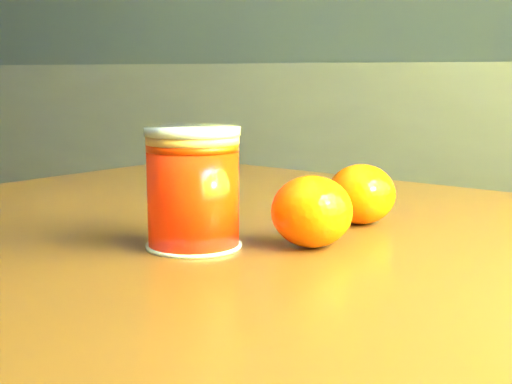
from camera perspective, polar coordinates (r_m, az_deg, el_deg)
The scene contains 5 objects.
kitchen_counter at distance 2.32m, azimuth -4.61°, elevation -1.09°, with size 3.15×0.60×0.90m, color #535559.
table at distance 0.65m, azimuth 4.73°, elevation -11.75°, with size 1.09×0.86×0.74m.
juice_glass at distance 0.58m, azimuth -5.05°, elevation 0.28°, with size 0.08×0.08×0.10m.
orange_front at distance 0.58m, azimuth 4.49°, elevation -1.56°, with size 0.07×0.07×0.06m, color #F35E04.
orange_back at distance 0.68m, azimuth 8.42°, elevation -0.17°, with size 0.06×0.06×0.06m, color #F35E04.
Camera 1 is at (1.23, -0.47, 0.88)m, focal length 50.00 mm.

